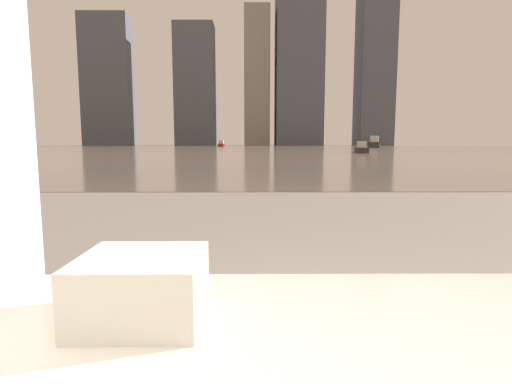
# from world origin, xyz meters

# --- Properties ---
(towel_stack) EXTENTS (0.22, 0.21, 0.12)m
(towel_stack) POSITION_xyz_m (-0.29, 0.77, 0.60)
(towel_stack) COLOR silver
(towel_stack) RESTS_ON bathtub
(harbor_water) EXTENTS (180.00, 110.00, 0.01)m
(harbor_water) POSITION_xyz_m (0.00, 62.00, 0.01)
(harbor_water) COLOR gray
(harbor_water) RESTS_ON ground_plane
(harbor_boat_0) EXTENTS (1.22, 2.66, 0.96)m
(harbor_boat_0) POSITION_xyz_m (8.84, 33.04, 0.35)
(harbor_boat_0) COLOR #2D2D33
(harbor_boat_0) RESTS_ON harbor_water
(harbor_boat_1) EXTENTS (1.26, 3.42, 1.27)m
(harbor_boat_1) POSITION_xyz_m (-6.69, 83.24, 0.46)
(harbor_boat_1) COLOR maroon
(harbor_boat_1) RESTS_ON harbor_water
(harbor_boat_2) EXTENTS (3.31, 5.49, 1.95)m
(harbor_boat_2) POSITION_xyz_m (19.94, 66.29, 0.70)
(harbor_boat_2) COLOR #2D2D33
(harbor_boat_2) RESTS_ON harbor_water
(skyline_tower_0) EXTENTS (13.66, 6.92, 36.77)m
(skyline_tower_0) POSITION_xyz_m (-41.99, 118.00, 18.38)
(skyline_tower_0) COLOR #4C515B
(skyline_tower_0) RESTS_ON ground_plane
(skyline_tower_1) EXTENTS (11.14, 9.83, 33.91)m
(skyline_tower_1) POSITION_xyz_m (-16.70, 118.00, 16.95)
(skyline_tower_1) COLOR #4C515B
(skyline_tower_1) RESTS_ON ground_plane
(skyline_tower_2) EXTENTS (7.17, 10.62, 38.30)m
(skyline_tower_2) POSITION_xyz_m (1.00, 118.00, 19.15)
(skyline_tower_2) COLOR gray
(skyline_tower_2) RESTS_ON ground_plane
(skyline_tower_3) EXTENTS (13.05, 13.98, 48.10)m
(skyline_tower_3) POSITION_xyz_m (12.92, 118.00, 24.05)
(skyline_tower_3) COLOR #4C515B
(skyline_tower_3) RESTS_ON ground_plane
(skyline_tower_4) EXTENTS (9.55, 10.07, 62.43)m
(skyline_tower_4) POSITION_xyz_m (34.91, 118.00, 31.21)
(skyline_tower_4) COLOR #4C515B
(skyline_tower_4) RESTS_ON ground_plane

